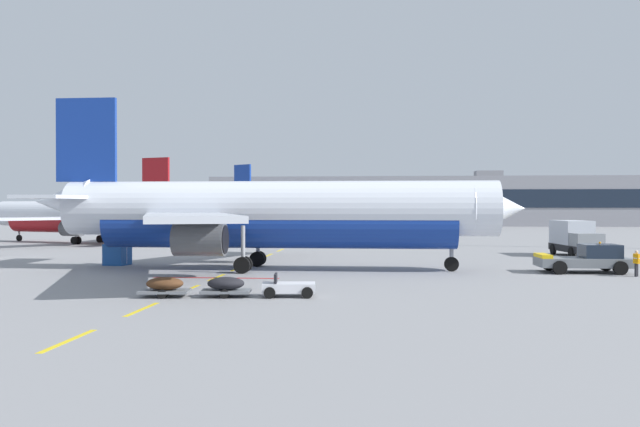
{
  "coord_description": "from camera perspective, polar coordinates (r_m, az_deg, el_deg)",
  "views": [
    {
      "loc": [
        28.51,
        -19.66,
        4.51
      ],
      "look_at": [
        23.17,
        36.05,
        3.84
      ],
      "focal_mm": 38.5,
      "sensor_mm": 36.0,
      "label": 1
    }
  ],
  "objects": [
    {
      "name": "airliner_far_center",
      "position": [
        86.3,
        -19.21,
        -0.22
      ],
      "size": [
        27.49,
        26.56,
        9.86
      ],
      "color": "silver",
      "rests_on": "ground"
    },
    {
      "name": "apron_paint_markings",
      "position": [
        58.63,
        -4.87,
        -3.72
      ],
      "size": [
        8.0,
        95.59,
        0.01
      ],
      "color": "yellow",
      "rests_on": "ground"
    },
    {
      "name": "airliner_foreground",
      "position": [
        48.05,
        -4.12,
        0.02
      ],
      "size": [
        34.67,
        34.63,
        12.2
      ],
      "color": "silver",
      "rests_on": "ground"
    },
    {
      "name": "ground",
      "position": [
        60.92,
        16.37,
        -3.58
      ],
      "size": [
        400.0,
        400.0,
        0.0
      ],
      "primitive_type": "plane",
      "color": "gray"
    },
    {
      "name": "fuel_service_truck",
      "position": [
        64.6,
        20.4,
        -1.89
      ],
      "size": [
        3.24,
        7.21,
        3.14
      ],
      "color": "black",
      "rests_on": "ground"
    },
    {
      "name": "terminal_satellite",
      "position": [
        160.81,
        8.74,
        1.0
      ],
      "size": [
        95.91,
        25.25,
        12.38
      ],
      "color": "gray",
      "rests_on": "ground"
    },
    {
      "name": "ground_crew_worker",
      "position": [
        47.79,
        24.81,
        -3.65
      ],
      "size": [
        0.3,
        0.68,
        1.67
      ],
      "color": "#232328",
      "rests_on": "ground"
    },
    {
      "name": "pushback_tug",
      "position": [
        49.28,
        21.3,
        -3.56
      ],
      "size": [
        6.06,
        3.3,
        2.08
      ],
      "color": "slate",
      "rests_on": "ground"
    },
    {
      "name": "uld_cargo_container",
      "position": [
        53.98,
        -16.5,
        -3.28
      ],
      "size": [
        1.83,
        1.8,
        1.6
      ],
      "color": "#194C9E",
      "rests_on": "ground"
    },
    {
      "name": "airliner_mid_left",
      "position": [
        126.09,
        -2.24,
        0.48
      ],
      "size": [
        32.54,
        30.26,
        12.52
      ],
      "color": "silver",
      "rests_on": "ground"
    },
    {
      "name": "baggage_train",
      "position": [
        34.23,
        -7.77,
        -6.0
      ],
      "size": [
        8.71,
        2.47,
        1.14
      ],
      "color": "silver",
      "rests_on": "ground"
    }
  ]
}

